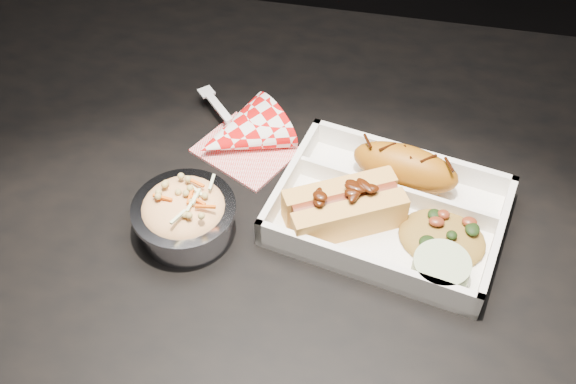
% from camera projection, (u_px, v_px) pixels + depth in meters
% --- Properties ---
extents(dining_table, '(1.20, 0.80, 0.75)m').
position_uv_depth(dining_table, '(324.00, 257.00, 0.90)').
color(dining_table, black).
rests_on(dining_table, ground).
extents(food_tray, '(0.28, 0.23, 0.04)m').
position_uv_depth(food_tray, '(389.00, 214.00, 0.82)').
color(food_tray, white).
rests_on(food_tray, dining_table).
extents(fried_pastry, '(0.13, 0.07, 0.05)m').
position_uv_depth(fried_pastry, '(405.00, 167.00, 0.83)').
color(fried_pastry, '#A45E10').
rests_on(fried_pastry, food_tray).
extents(hotdog, '(0.14, 0.11, 0.06)m').
position_uv_depth(hotdog, '(344.00, 206.00, 0.80)').
color(hotdog, '#E4A64E').
rests_on(hotdog, food_tray).
extents(fried_rice_mound, '(0.11, 0.10, 0.03)m').
position_uv_depth(fried_rice_mound, '(444.00, 232.00, 0.78)').
color(fried_rice_mound, olive).
rests_on(fried_rice_mound, food_tray).
extents(cupcake_liner, '(0.06, 0.06, 0.03)m').
position_uv_depth(cupcake_liner, '(440.00, 270.00, 0.75)').
color(cupcake_liner, '#A5B98C').
rests_on(cupcake_liner, food_tray).
extents(foil_coleslaw_cup, '(0.11, 0.11, 0.07)m').
position_uv_depth(foil_coleslaw_cup, '(184.00, 214.00, 0.79)').
color(foil_coleslaw_cup, silver).
rests_on(foil_coleslaw_cup, dining_table).
extents(napkin_fork, '(0.15, 0.15, 0.10)m').
position_uv_depth(napkin_fork, '(239.00, 135.00, 0.89)').
color(napkin_fork, red).
rests_on(napkin_fork, dining_table).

